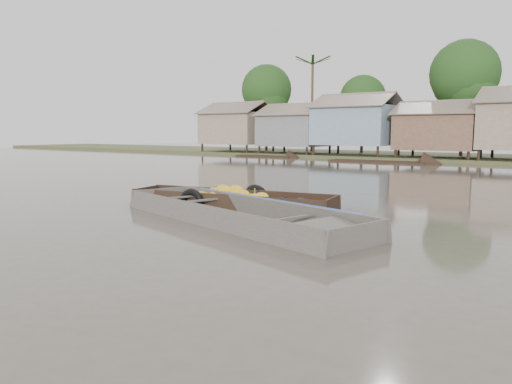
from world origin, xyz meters
The scene contains 3 objects.
ground centered at (0.00, 0.00, 0.00)m, with size 120.00×120.00×0.00m, color #524B3F.
banana_boat centered at (-2.46, 2.30, 0.20)m, with size 6.60×2.67×0.91m.
viewer_boat centered at (-0.71, 0.49, 0.07)m, with size 8.25×4.08×0.64m.
Camera 1 is at (6.94, -9.42, 2.31)m, focal length 35.00 mm.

